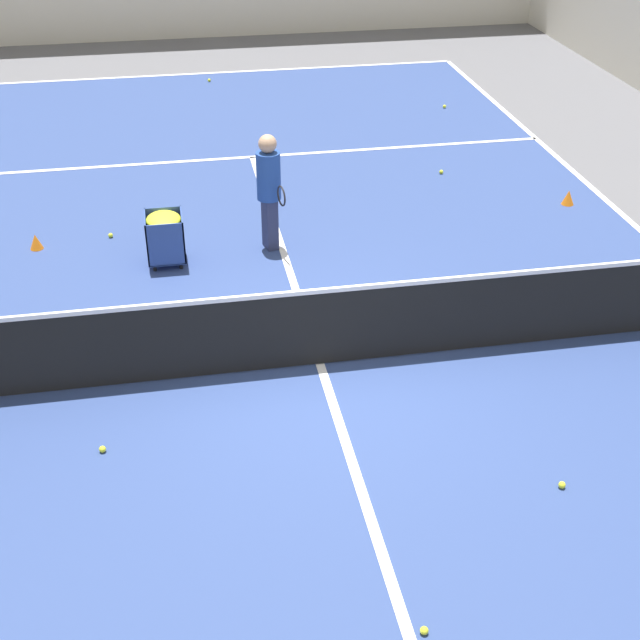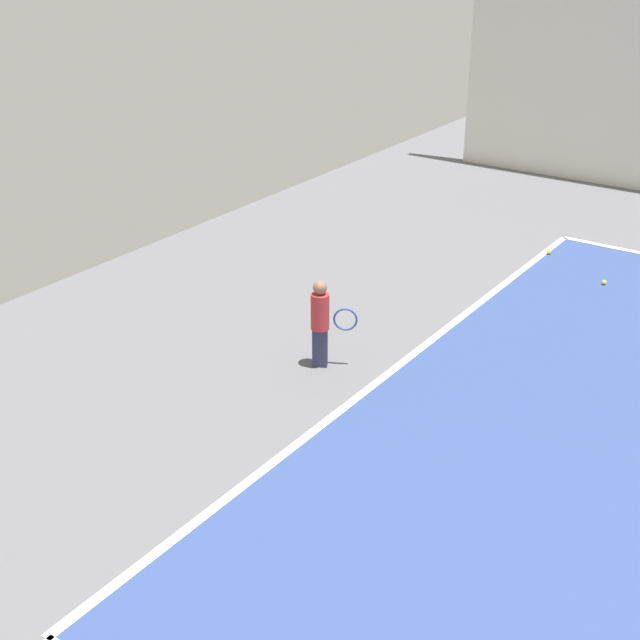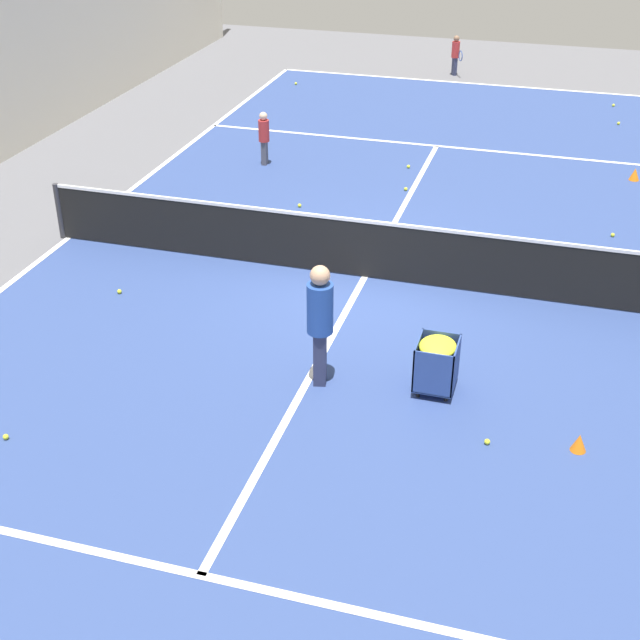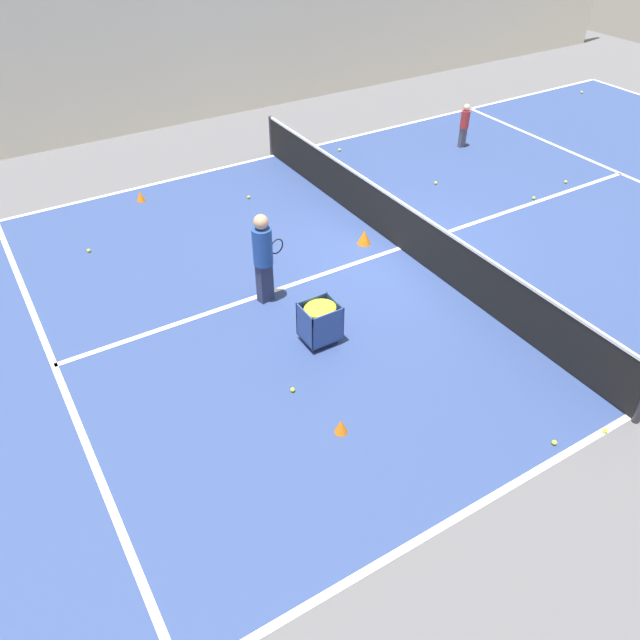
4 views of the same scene
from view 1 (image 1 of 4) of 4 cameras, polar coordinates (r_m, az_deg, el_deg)
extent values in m
plane|color=#5B5B60|center=(10.08, 0.00, -2.85)|extent=(34.59, 34.59, 0.00)
cube|color=navy|center=(10.08, 0.00, -2.85)|extent=(10.52, 23.98, 0.00)
cube|color=white|center=(21.03, -6.11, 15.49)|extent=(10.52, 0.10, 0.00)
cube|color=white|center=(15.91, -4.35, 10.37)|extent=(10.52, 0.10, 0.00)
cube|color=white|center=(10.07, 0.00, -2.83)|extent=(0.10, 13.19, 0.00)
cube|color=black|center=(9.82, 0.00, -0.56)|extent=(10.62, 0.03, 0.91)
cube|color=white|center=(9.58, 0.00, 1.87)|extent=(10.62, 0.04, 0.05)
cube|color=#2D3351|center=(12.50, -3.22, 6.21)|extent=(0.21, 0.29, 0.74)
cylinder|color=#234799|center=(12.22, -3.31, 9.20)|extent=(0.40, 0.40, 0.66)
sphere|color=tan|center=(12.05, -3.38, 11.20)|extent=(0.25, 0.25, 0.25)
torus|color=black|center=(12.00, -2.49, 7.94)|extent=(0.09, 0.28, 0.28)
cube|color=#2D478C|center=(12.34, -9.76, 4.07)|extent=(0.50, 0.57, 0.02)
cube|color=#2D478C|center=(11.96, -9.85, 4.75)|extent=(0.50, 0.02, 0.60)
cube|color=#2D478C|center=(12.46, -9.93, 5.86)|extent=(0.50, 0.02, 0.60)
cube|color=#2D478C|center=(12.21, -11.03, 5.21)|extent=(0.02, 0.57, 0.60)
cube|color=#2D478C|center=(12.21, -8.75, 5.42)|extent=(0.02, 0.57, 0.60)
ellipsoid|color=yellow|center=(12.11, -9.99, 6.34)|extent=(0.46, 0.53, 0.16)
cylinder|color=black|center=(12.19, -10.54, 3.35)|extent=(0.05, 0.05, 0.11)
cylinder|color=black|center=(12.19, -8.88, 3.50)|extent=(0.05, 0.05, 0.11)
cylinder|color=black|center=(12.55, -10.58, 4.18)|extent=(0.05, 0.05, 0.11)
cylinder|color=black|center=(12.54, -8.97, 4.34)|extent=(0.05, 0.05, 0.11)
cone|color=orange|center=(10.50, 2.27, -0.37)|extent=(0.27, 0.27, 0.29)
cone|color=orange|center=(14.46, 15.61, 7.57)|extent=(0.19, 0.19, 0.23)
cone|color=orange|center=(13.16, -17.73, 4.80)|extent=(0.18, 0.18, 0.22)
sphere|color=yellow|center=(20.35, -7.10, 14.99)|extent=(0.07, 0.07, 0.07)
sphere|color=yellow|center=(18.61, 7.97, 13.39)|extent=(0.07, 0.07, 0.07)
sphere|color=yellow|center=(9.07, -13.75, -8.03)|extent=(0.07, 0.07, 0.07)
sphere|color=yellow|center=(12.34, 14.64, 3.09)|extent=(0.07, 0.07, 0.07)
sphere|color=yellow|center=(15.27, 7.77, 9.38)|extent=(0.07, 0.07, 0.07)
sphere|color=yellow|center=(8.72, 15.23, -10.15)|extent=(0.07, 0.07, 0.07)
sphere|color=yellow|center=(7.31, 6.68, -19.13)|extent=(0.07, 0.07, 0.07)
sphere|color=yellow|center=(13.25, -13.26, 5.30)|extent=(0.07, 0.07, 0.07)
camera|label=2|loc=(9.72, 75.41, 3.87)|focal=50.00mm
camera|label=3|loc=(20.50, -16.77, 32.23)|focal=50.00mm
camera|label=4|loc=(16.45, -39.51, 27.81)|focal=35.00mm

